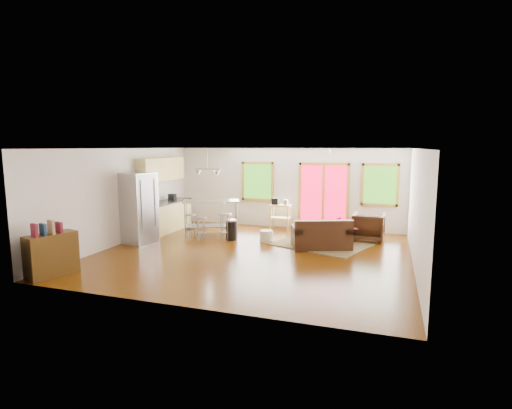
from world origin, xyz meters
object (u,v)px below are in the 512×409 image
(ottoman, at_px, (308,229))
(refrigerator, at_px, (139,208))
(armchair, at_px, (369,225))
(rug, at_px, (321,244))
(kitchen_cart, at_px, (280,208))
(loveseat, at_px, (321,237))
(coffee_table, at_px, (331,229))
(island, at_px, (211,211))

(ottoman, xyz_separation_m, refrigerator, (-4.26, -2.25, 0.76))
(armchair, xyz_separation_m, ottoman, (-1.73, -0.04, -0.22))
(rug, relative_size, kitchen_cart, 2.32)
(armchair, height_order, ottoman, armchair)
(kitchen_cart, bearing_deg, ottoman, -36.02)
(loveseat, distance_m, armchair, 1.72)
(loveseat, bearing_deg, coffee_table, 61.29)
(ottoman, distance_m, kitchen_cart, 1.40)
(coffee_table, relative_size, island, 0.58)
(loveseat, relative_size, armchair, 1.95)
(kitchen_cart, bearing_deg, armchair, -14.66)
(coffee_table, bearing_deg, island, -173.14)
(armchair, relative_size, island, 0.49)
(ottoman, height_order, refrigerator, refrigerator)
(coffee_table, xyz_separation_m, refrigerator, (-4.99, -1.98, 0.65))
(loveseat, height_order, refrigerator, refrigerator)
(loveseat, bearing_deg, armchair, 27.65)
(rug, relative_size, refrigerator, 1.20)
(refrigerator, bearing_deg, island, 60.49)
(armchair, xyz_separation_m, kitchen_cart, (-2.79, 0.73, 0.25))
(kitchen_cart, bearing_deg, loveseat, -50.53)
(loveseat, xyz_separation_m, refrigerator, (-4.86, -0.99, 0.66))
(coffee_table, distance_m, armchair, 1.05)
(loveseat, height_order, ottoman, loveseat)
(coffee_table, relative_size, refrigerator, 0.53)
(rug, xyz_separation_m, ottoman, (-0.54, 0.87, 0.20))
(armchair, distance_m, refrigerator, 6.43)
(loveseat, height_order, island, island)
(coffee_table, height_order, kitchen_cart, kitchen_cart)
(rug, height_order, loveseat, loveseat)
(rug, height_order, armchair, armchair)
(rug, xyz_separation_m, armchair, (1.19, 0.91, 0.42))
(refrigerator, bearing_deg, loveseat, 25.11)
(rug, relative_size, coffee_table, 2.25)
(rug, height_order, coffee_table, coffee_table)
(coffee_table, xyz_separation_m, island, (-3.54, -0.43, 0.40))
(rug, bearing_deg, kitchen_cart, 134.34)
(refrigerator, distance_m, island, 2.14)
(loveseat, xyz_separation_m, coffee_table, (0.13, 0.99, 0.01))
(island, bearing_deg, rug, -2.99)
(loveseat, bearing_deg, island, 149.27)
(rug, xyz_separation_m, kitchen_cart, (-1.60, 1.64, 0.68))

